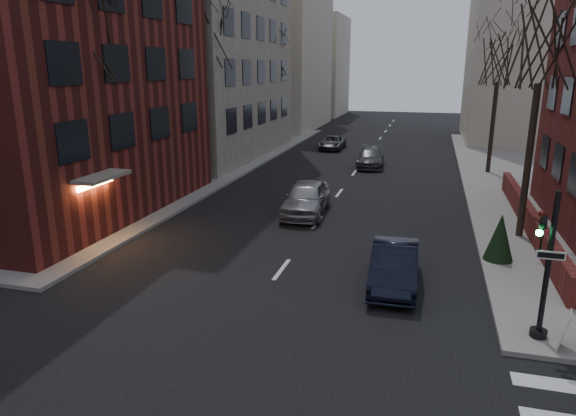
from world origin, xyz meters
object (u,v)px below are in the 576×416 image
Objects in this scene: traffic_signal at (544,275)px; streetlamp_near at (191,119)px; tree_left_a at (83,31)px; sandwich_board at (573,331)px; car_lane_silver at (306,198)px; parked_sedan at (394,265)px; tree_right_b at (500,58)px; evergreen_shrub at (500,237)px; streetlamp_far at (287,98)px; tree_right_a at (544,41)px; tree_left_c at (274,55)px; car_lane_far at (332,143)px; tree_left_b at (207,35)px; car_lane_gray at (371,158)px.

streetlamp_near is (-16.14, 13.01, 2.33)m from traffic_signal.
sandwich_board is at bearing -17.48° from tree_left_a.
parked_sedan is at bearing -60.00° from car_lane_silver.
car_lane_silver is 14.34m from sandwich_board.
tree_right_b is 18.51m from evergreen_shrub.
sandwich_board is at bearing -63.28° from streetlamp_far.
tree_right_a reaches higher than evergreen_shrub.
car_lane_far is (5.41, -0.22, -7.45)m from tree_left_c.
parked_sedan reaches higher than car_lane_far.
car_lane_silver is at bearing 120.66° from parked_sedan.
tree_left_a is 9.07m from streetlamp_near.
parked_sedan is (-4.80, -6.31, -7.32)m from tree_right_a.
tree_left_b is 1.72× the size of streetlamp_far.
tree_left_c reaches higher than streetlamp_far.
traffic_signal is 1.52m from sandwich_board.
car_lane_far is 33.52m from sandwich_board.
tree_left_a is at bearing -101.79° from car_lane_far.
tree_right_b is at bearing 50.36° from car_lane_silver.
tree_left_a is at bearing -121.10° from car_lane_gray.
car_lane_silver is 1.06× the size of car_lane_gray.
car_lane_silver is at bearing 172.66° from tree_right_a.
sandwich_board is (-0.14, -23.50, -6.92)m from tree_right_b.
tree_left_b reaches higher than tree_left_c.
traffic_signal reaches higher than sandwich_board.
tree_left_a is 12.23m from car_lane_silver.
tree_right_b reaches higher than streetlamp_near.
tree_left_c is 4.33m from streetlamp_far.
car_lane_far is 2.36× the size of evergreen_shrub.
tree_left_b reaches higher than car_lane_gray.
traffic_signal is at bearing -76.80° from car_lane_gray.
car_lane_far is at bearing 68.56° from tree_left_b.
tree_left_a reaches higher than traffic_signal.
parked_sedan reaches higher than car_lane_gray.
car_lane_gray is (-8.00, 0.51, -6.92)m from tree_right_b.
car_lane_silver is (-9.63, -12.76, -6.76)m from tree_right_b.
car_lane_far is at bearing -2.31° from tree_left_c.
tree_right_b reaches higher than evergreen_shrub.
sandwich_board is 6.33m from evergreen_shrub.
traffic_signal is at bearing -63.94° from streetlamp_far.
sandwich_board is at bearing -90.81° from tree_right_a.
tree_left_c is 9.39× the size of sandwich_board.
streetlamp_near is at bearing 166.76° from tree_right_a.
tree_right_b is at bearing 90.00° from tree_right_a.
streetlamp_near reaches higher than parked_sedan.
tree_right_a is (17.60, -22.00, 0.00)m from tree_left_c.
streetlamp_near reaches higher than traffic_signal.
car_lane_far is (4.81, 17.78, -3.66)m from streetlamp_near.
tree_right_b reaches higher than car_lane_gray.
streetlamp_far reaches higher than evergreen_shrub.
tree_right_b is 2.14× the size of parked_sedan.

